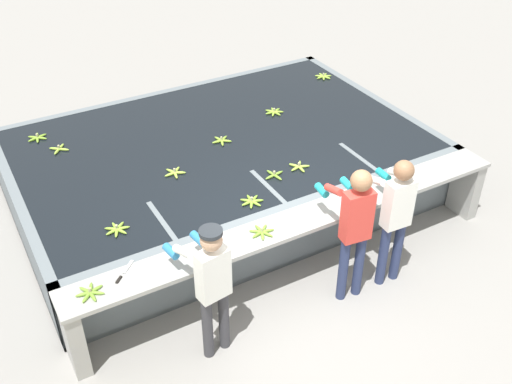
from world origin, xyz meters
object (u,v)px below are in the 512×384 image
object	(u,v)px
banana_bunch_ledge_0	(405,185)
knife_1	(122,275)
banana_bunch_ledge_1	(262,232)
banana_bunch_floating_6	(175,173)
banana_bunch_floating_0	(323,76)
banana_bunch_floating_9	(274,175)
banana_bunch_floating_7	(37,138)
banana_bunch_floating_2	(252,201)
knife_0	(218,249)
banana_bunch_ledge_2	(90,292)
banana_bunch_floating_4	(222,140)
banana_bunch_floating_8	(59,149)
worker_1	(354,223)
banana_bunch_floating_1	(299,167)
worker_2	(395,211)
banana_bunch_floating_3	(117,229)
banana_bunch_floating_5	(274,112)
worker_0	(211,280)

from	to	relation	value
banana_bunch_ledge_0	knife_1	distance (m)	3.48
banana_bunch_ledge_1	banana_bunch_ledge_0	bearing A→B (deg)	-2.16
banana_bunch_floating_6	banana_bunch_floating_0	bearing A→B (deg)	24.41
banana_bunch_floating_9	banana_bunch_ledge_1	distance (m)	1.14
banana_bunch_floating_9	banana_bunch_floating_7	bearing A→B (deg)	134.17
banana_bunch_floating_2	knife_0	distance (m)	0.92
banana_bunch_ledge_2	banana_bunch_floating_6	bearing A→B (deg)	45.36
banana_bunch_floating_2	banana_bunch_ledge_2	xyz separation A→B (m)	(-2.07, -0.55, 0.00)
banana_bunch_floating_4	banana_bunch_floating_6	bearing A→B (deg)	-153.88
banana_bunch_floating_6	banana_bunch_floating_8	world-z (taller)	same
banana_bunch_floating_0	banana_bunch_floating_9	bearing A→B (deg)	-136.12
banana_bunch_ledge_2	worker_1	bearing A→B (deg)	-10.42
banana_bunch_floating_2	banana_bunch_floating_9	world-z (taller)	same
banana_bunch_floating_1	knife_1	world-z (taller)	banana_bunch_floating_1
worker_2	knife_0	size ratio (longest dim) A/B	5.65
banana_bunch_floating_0	banana_bunch_floating_3	xyz separation A→B (m)	(-4.28, -2.23, 0.00)
banana_bunch_floating_4	banana_bunch_ledge_1	bearing A→B (deg)	-104.67
worker_2	knife_1	size ratio (longest dim) A/B	6.08
banana_bunch_floating_7	banana_bunch_ledge_0	bearing A→B (deg)	-43.36
banana_bunch_floating_1	banana_bunch_floating_3	distance (m)	2.42
banana_bunch_floating_5	banana_bunch_floating_9	bearing A→B (deg)	-120.95
banana_bunch_floating_0	banana_bunch_floating_2	bearing A→B (deg)	-137.74
banana_bunch_ledge_0	banana_bunch_floating_5	bearing A→B (deg)	98.61
banana_bunch_ledge_0	banana_bunch_ledge_2	bearing A→B (deg)	178.81
banana_bunch_floating_5	banana_bunch_floating_6	world-z (taller)	same
banana_bunch_floating_0	banana_bunch_floating_6	xyz separation A→B (m)	(-3.28, -1.49, 0.00)
knife_1	banana_bunch_floating_0	bearing A→B (deg)	33.42
banana_bunch_floating_0	knife_0	bearing A→B (deg)	-138.54
worker_2	banana_bunch_floating_9	xyz separation A→B (m)	(-0.70, 1.42, -0.10)
banana_bunch_floating_9	banana_bunch_floating_2	bearing A→B (deg)	-145.87
banana_bunch_floating_5	banana_bunch_ledge_1	world-z (taller)	banana_bunch_ledge_1
knife_0	banana_bunch_ledge_0	bearing A→B (deg)	-1.31
banana_bunch_floating_0	knife_1	size ratio (longest dim) A/B	1.03
banana_bunch_floating_5	banana_bunch_floating_9	world-z (taller)	same
banana_bunch_floating_1	worker_2	bearing A→B (deg)	-76.98
banana_bunch_floating_7	banana_bunch_floating_5	bearing A→B (deg)	-16.32
banana_bunch_ledge_2	banana_bunch_floating_7	bearing A→B (deg)	85.56
worker_0	banana_bunch_floating_1	distance (m)	2.36
banana_bunch_ledge_2	worker_2	bearing A→B (deg)	-8.99
banana_bunch_floating_3	banana_bunch_floating_4	xyz separation A→B (m)	(1.87, 1.17, 0.00)
worker_0	knife_0	bearing A→B (deg)	57.20
banana_bunch_floating_1	banana_bunch_floating_8	bearing A→B (deg)	142.50
banana_bunch_floating_8	banana_bunch_ledge_0	xyz separation A→B (m)	(3.39, -2.92, 0.00)
banana_bunch_floating_6	banana_bunch_ledge_0	distance (m)	2.82
worker_2	banana_bunch_floating_5	size ratio (longest dim) A/B	5.88
worker_1	banana_bunch_floating_7	distance (m)	4.54
banana_bunch_ledge_2	knife_0	size ratio (longest dim) A/B	0.96
worker_0	banana_bunch_floating_2	xyz separation A→B (m)	(1.02, 1.03, -0.07)
knife_0	banana_bunch_floating_0	bearing A→B (deg)	41.46
banana_bunch_floating_1	banana_bunch_floating_5	size ratio (longest dim) A/B	0.99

